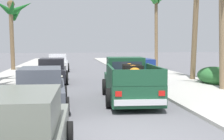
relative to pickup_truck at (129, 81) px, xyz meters
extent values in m
plane|color=slate|center=(-0.93, -5.13, -0.81)|extent=(160.00, 160.00, 0.00)
cube|color=#B2AFA8|center=(-5.85, 6.87, -0.75)|extent=(4.72, 60.00, 0.12)
cube|color=#B2AFA8|center=(4.00, 6.87, -0.75)|extent=(4.72, 60.00, 0.12)
cube|color=silver|center=(-4.89, 6.87, -0.76)|extent=(0.16, 60.00, 0.10)
cube|color=silver|center=(3.04, 6.87, -0.76)|extent=(0.16, 60.00, 0.10)
cube|color=#19472D|center=(-0.01, -0.17, -0.21)|extent=(2.28, 5.22, 0.80)
cube|color=#19472D|center=(0.10, 1.42, 0.59)|extent=(1.82, 1.62, 0.80)
cube|color=#283342|center=(0.05, 0.67, 0.61)|extent=(1.38, 0.16, 0.44)
cube|color=#283342|center=(0.15, 2.18, 0.61)|extent=(1.46, 0.16, 0.48)
cube|color=#19472D|center=(-0.98, -0.96, 0.47)|extent=(0.33, 3.30, 0.56)
cube|color=#19472D|center=(0.83, -1.09, 0.47)|extent=(0.33, 3.30, 0.56)
cube|color=#19472D|center=(-0.19, -2.68, 0.47)|extent=(1.88, 0.23, 0.56)
cube|color=silver|center=(-0.20, -2.77, -0.37)|extent=(1.83, 0.25, 0.20)
cylinder|color=black|center=(-0.88, 1.42, -0.43)|extent=(0.31, 0.78, 0.76)
cylinder|color=black|center=(1.07, 1.29, -0.43)|extent=(0.31, 0.78, 0.76)
cylinder|color=black|center=(-1.09, -1.50, -0.43)|extent=(0.31, 0.78, 0.76)
cylinder|color=black|center=(0.87, -1.64, -0.43)|extent=(0.31, 0.78, 0.76)
cube|color=red|center=(-0.94, -2.68, -0.07)|extent=(0.22, 0.06, 0.18)
cube|color=red|center=(0.55, -2.79, -0.07)|extent=(0.22, 0.06, 0.18)
ellipsoid|color=orange|center=(-0.07, -0.98, 0.49)|extent=(0.82, 1.75, 0.60)
sphere|color=orange|center=(0.00, -0.03, 0.57)|extent=(0.44, 0.44, 0.44)
cube|color=black|center=(-0.10, -1.45, 0.49)|extent=(0.72, 0.17, 0.61)
cube|color=black|center=(-0.07, -0.98, 0.49)|extent=(0.72, 0.17, 0.61)
cube|color=black|center=(-0.04, -0.51, 0.49)|extent=(0.72, 0.17, 0.61)
cube|color=#474C56|center=(-3.67, -1.15, -0.28)|extent=(1.91, 4.26, 0.72)
cube|color=#474C56|center=(-3.67, -1.05, 0.40)|extent=(1.60, 2.15, 0.64)
cube|color=#283342|center=(-3.63, -2.02, 0.38)|extent=(1.37, 0.13, 0.52)
cube|color=#283342|center=(-3.70, -0.08, 0.38)|extent=(1.34, 0.13, 0.50)
cylinder|color=black|center=(-2.72, -2.42, -0.49)|extent=(0.24, 0.65, 0.64)
cylinder|color=black|center=(-4.52, -2.48, -0.49)|extent=(0.24, 0.65, 0.64)
cylinder|color=black|center=(-2.81, 0.18, -0.49)|extent=(0.24, 0.65, 0.64)
cylinder|color=black|center=(-4.61, 0.12, -0.49)|extent=(0.24, 0.65, 0.64)
cube|color=red|center=(-3.11, 0.98, -0.17)|extent=(0.20, 0.05, 0.12)
cube|color=white|center=(-2.97, -3.24, -0.21)|extent=(0.20, 0.05, 0.10)
cube|color=red|center=(-4.38, 0.94, -0.17)|extent=(0.20, 0.05, 0.12)
cube|color=white|center=(-4.20, -3.28, -0.21)|extent=(0.20, 0.05, 0.10)
cube|color=navy|center=(1.76, 5.07, -0.28)|extent=(1.86, 4.24, 0.72)
cube|color=navy|center=(1.76, 5.17, 0.40)|extent=(1.57, 2.14, 0.64)
cube|color=#283342|center=(1.74, 4.20, 0.38)|extent=(1.37, 0.11, 0.52)
cube|color=#283342|center=(1.79, 6.14, 0.38)|extent=(1.34, 0.11, 0.50)
cylinder|color=black|center=(2.63, 3.75, -0.49)|extent=(0.24, 0.65, 0.64)
cylinder|color=black|center=(0.83, 3.79, -0.49)|extent=(0.24, 0.65, 0.64)
cylinder|color=black|center=(2.69, 6.35, -0.49)|extent=(0.24, 0.65, 0.64)
cylinder|color=black|center=(0.89, 6.39, -0.49)|extent=(0.24, 0.65, 0.64)
cube|color=red|center=(2.45, 7.16, -0.17)|extent=(0.20, 0.04, 0.12)
cube|color=white|center=(2.33, 2.95, -0.21)|extent=(0.20, 0.04, 0.10)
cube|color=red|center=(1.18, 7.20, -0.17)|extent=(0.20, 0.04, 0.12)
cube|color=white|center=(1.09, 2.98, -0.21)|extent=(0.20, 0.04, 0.10)
cube|color=black|center=(-3.68, 6.44, -0.28)|extent=(1.76, 4.20, 0.72)
cube|color=black|center=(-3.68, 6.54, 0.40)|extent=(1.52, 2.10, 0.64)
cube|color=#283342|center=(-3.68, 5.57, 0.38)|extent=(1.37, 0.08, 0.52)
cube|color=#283342|center=(-3.68, 7.51, 0.38)|extent=(1.34, 0.08, 0.50)
cylinder|color=black|center=(-2.78, 5.14, -0.49)|extent=(0.22, 0.64, 0.64)
cylinder|color=black|center=(-4.58, 5.14, -0.49)|extent=(0.22, 0.64, 0.64)
cylinder|color=black|center=(-2.78, 7.74, -0.49)|extent=(0.22, 0.64, 0.64)
cylinder|color=black|center=(-4.58, 7.74, -0.49)|extent=(0.22, 0.64, 0.64)
cube|color=red|center=(-3.05, 8.55, -0.17)|extent=(0.20, 0.04, 0.12)
cube|color=white|center=(-3.06, 4.33, -0.21)|extent=(0.20, 0.04, 0.10)
cube|color=red|center=(-4.31, 8.55, -0.17)|extent=(0.20, 0.04, 0.12)
cube|color=white|center=(-4.29, 4.33, -0.21)|extent=(0.20, 0.04, 0.10)
cube|color=silver|center=(-3.61, 14.53, -0.28)|extent=(1.80, 4.22, 0.72)
cube|color=silver|center=(-3.61, 14.63, 0.40)|extent=(1.54, 2.11, 0.64)
cube|color=#283342|center=(-3.60, 13.66, 0.38)|extent=(1.37, 0.09, 0.52)
cube|color=#283342|center=(-3.62, 15.60, 0.38)|extent=(1.34, 0.09, 0.50)
cylinder|color=black|center=(-2.69, 13.23, -0.49)|extent=(0.23, 0.64, 0.64)
cylinder|color=black|center=(-4.50, 13.21, -0.49)|extent=(0.23, 0.64, 0.64)
cylinder|color=black|center=(-2.72, 15.84, -0.49)|extent=(0.23, 0.64, 0.64)
cylinder|color=black|center=(-4.52, 15.82, -0.49)|extent=(0.23, 0.64, 0.64)
cube|color=red|center=(-2.99, 16.64, -0.17)|extent=(0.20, 0.04, 0.12)
cube|color=white|center=(-2.97, 12.42, -0.21)|extent=(0.20, 0.04, 0.10)
cube|color=red|center=(-4.26, 16.63, -0.17)|extent=(0.20, 0.04, 0.12)
cube|color=white|center=(-4.20, 12.41, -0.21)|extent=(0.20, 0.04, 0.10)
cube|color=slate|center=(-3.59, -6.73, 0.40)|extent=(1.61, 2.16, 0.64)
cube|color=#283342|center=(-3.63, -7.70, 0.38)|extent=(1.37, 0.14, 0.52)
cube|color=#283342|center=(-3.54, -5.76, 0.38)|extent=(1.34, 0.14, 0.50)
cylinder|color=black|center=(-2.63, -5.57, -0.49)|extent=(0.25, 0.65, 0.64)
cube|color=red|center=(-2.86, -4.75, -0.17)|extent=(0.20, 0.05, 0.12)
cube|color=red|center=(-4.13, -4.70, -0.17)|extent=(0.20, 0.05, 0.12)
cylinder|color=brown|center=(-7.71, 14.93, 2.22)|extent=(0.37, 0.75, 6.09)
cone|color=#196023|center=(-6.73, 14.74, 4.94)|extent=(2.12, 0.92, 1.34)
cone|color=#196023|center=(-7.26, 15.90, 4.68)|extent=(1.36, 2.06, 1.79)
cone|color=#196023|center=(-8.40, 15.31, 4.97)|extent=(1.71, 1.29, 1.26)
cone|color=#196023|center=(-8.32, 14.48, 4.96)|extent=(1.61, 1.38, 1.28)
cone|color=#196023|center=(-7.43, 14.04, 4.92)|extent=(1.10, 1.98, 1.37)
sphere|color=brown|center=(-7.71, 14.93, 5.26)|extent=(0.66, 0.66, 0.66)
cylinder|color=#846B4C|center=(5.37, 1.80, 2.84)|extent=(0.44, 1.00, 7.32)
cylinder|color=brown|center=(5.26, 12.93, 2.86)|extent=(0.29, 0.70, 7.35)
cylinder|color=brown|center=(5.59, 5.59, 3.10)|extent=(0.34, 0.76, 7.83)
ellipsoid|color=#2D6B33|center=(6.02, 3.69, -0.26)|extent=(1.80, 2.80, 1.10)
camera|label=1|loc=(-2.59, -12.05, 1.59)|focal=45.46mm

